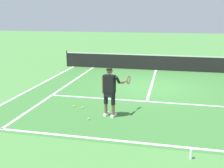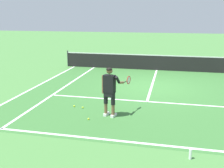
% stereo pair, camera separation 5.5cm
% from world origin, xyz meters
% --- Properties ---
extents(ground_plane, '(80.00, 80.00, 0.00)m').
position_xyz_m(ground_plane, '(0.00, 0.00, 0.00)').
color(ground_plane, '#477F3D').
extents(court_inner_surface, '(10.98, 10.43, 0.00)m').
position_xyz_m(court_inner_surface, '(0.00, -0.93, 0.00)').
color(court_inner_surface, '#387033').
rests_on(court_inner_surface, ground).
extents(line_baseline, '(10.98, 0.10, 0.01)m').
position_xyz_m(line_baseline, '(0.00, -5.95, 0.00)').
color(line_baseline, white).
rests_on(line_baseline, ground).
extents(line_service, '(8.23, 0.10, 0.01)m').
position_xyz_m(line_service, '(0.00, -2.32, 0.00)').
color(line_service, white).
rests_on(line_service, ground).
extents(line_centre_service, '(0.10, 6.40, 0.01)m').
position_xyz_m(line_centre_service, '(0.00, 0.88, 0.00)').
color(line_centre_service, white).
rests_on(line_centre_service, ground).
extents(line_singles_left, '(0.10, 10.03, 0.01)m').
position_xyz_m(line_singles_left, '(-4.12, -0.93, 0.00)').
color(line_singles_left, white).
rests_on(line_singles_left, ground).
extents(line_doubles_left, '(0.10, 10.03, 0.01)m').
position_xyz_m(line_doubles_left, '(-5.49, -0.93, 0.00)').
color(line_doubles_left, white).
rests_on(line_doubles_left, ground).
extents(tennis_net, '(11.96, 0.08, 1.07)m').
position_xyz_m(tennis_net, '(0.00, 4.08, 0.50)').
color(tennis_net, '#333338').
rests_on(tennis_net, ground).
extents(tennis_player, '(0.86, 1.04, 1.71)m').
position_xyz_m(tennis_player, '(-1.10, -4.18, 0.99)').
color(tennis_player, white).
rests_on(tennis_player, ground).
extents(tennis_ball_near_feet, '(0.07, 0.07, 0.07)m').
position_xyz_m(tennis_ball_near_feet, '(-2.64, -3.56, 0.03)').
color(tennis_ball_near_feet, '#CCE02D').
rests_on(tennis_ball_near_feet, ground).
extents(tennis_ball_by_baseline, '(0.07, 0.07, 0.07)m').
position_xyz_m(tennis_ball_by_baseline, '(-1.72, -4.67, 0.03)').
color(tennis_ball_by_baseline, '#CCE02D').
rests_on(tennis_ball_by_baseline, ground).
extents(tennis_ball_mid_court, '(0.07, 0.07, 0.07)m').
position_xyz_m(tennis_ball_mid_court, '(-2.27, -3.65, 0.03)').
color(tennis_ball_mid_court, '#CCE02D').
rests_on(tennis_ball_mid_court, ground).
extents(water_bottle, '(0.07, 0.07, 0.26)m').
position_xyz_m(water_bottle, '(1.44, -6.50, 0.13)').
color(water_bottle, white).
rests_on(water_bottle, ground).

